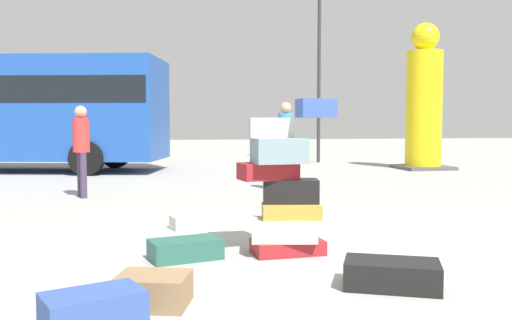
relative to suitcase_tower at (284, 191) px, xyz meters
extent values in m
plane|color=#9E9E99|center=(0.45, -0.20, -0.65)|extent=(80.00, 80.00, 0.00)
cube|color=maroon|center=(0.03, -0.02, -0.58)|extent=(0.75, 0.46, 0.15)
cube|color=beige|center=(-0.02, -0.06, -0.39)|extent=(0.72, 0.49, 0.23)
cube|color=#B28C33|center=(0.06, -0.05, -0.20)|extent=(0.64, 0.42, 0.15)
cube|color=black|center=(0.08, 0.05, -0.01)|extent=(0.62, 0.42, 0.25)
cube|color=maroon|center=(-0.16, 0.07, 0.20)|extent=(0.63, 0.42, 0.18)
cube|color=gray|center=(-0.07, -0.05, 0.42)|extent=(0.57, 0.36, 0.26)
cube|color=beige|center=(-0.11, 0.19, 0.65)|extent=(0.46, 0.26, 0.21)
cube|color=#334F99|center=(0.31, -0.09, 0.85)|extent=(0.40, 0.26, 0.19)
cube|color=maroon|center=(0.40, 1.21, -0.56)|extent=(0.52, 0.37, 0.18)
cube|color=black|center=(0.58, -1.33, -0.54)|extent=(0.88, 0.71, 0.23)
cube|color=beige|center=(-0.71, 1.59, -0.57)|extent=(0.82, 0.47, 0.17)
cube|color=olive|center=(-1.35, -1.39, -0.54)|extent=(0.62, 0.55, 0.23)
cube|color=#334F99|center=(-1.73, -1.92, -0.51)|extent=(0.71, 0.58, 0.29)
cube|color=#26594C|center=(-1.02, -0.05, -0.55)|extent=(0.77, 0.54, 0.20)
cylinder|color=black|center=(1.33, 5.13, -0.23)|extent=(0.12, 0.12, 0.85)
cylinder|color=black|center=(1.24, 4.93, -0.23)|extent=(0.12, 0.12, 0.85)
cylinder|color=#338CCC|center=(1.29, 5.03, 0.55)|extent=(0.30, 0.30, 0.70)
sphere|color=tan|center=(1.29, 5.03, 1.01)|extent=(0.22, 0.22, 0.22)
cylinder|color=#3F334C|center=(-2.62, 4.99, -0.24)|extent=(0.12, 0.12, 0.83)
cylinder|color=#3F334C|center=(-2.54, 4.78, -0.24)|extent=(0.12, 0.12, 0.83)
cylinder|color=red|center=(-2.58, 4.88, 0.49)|extent=(0.30, 0.30, 0.62)
sphere|color=tan|center=(-2.58, 4.88, 0.91)|extent=(0.22, 0.22, 0.22)
cylinder|color=yellow|center=(6.61, 9.45, 1.08)|extent=(1.04, 1.04, 3.48)
sphere|color=yellow|center=(6.61, 9.45, 3.23)|extent=(0.81, 0.81, 0.81)
cube|color=#4C4C4C|center=(6.61, 9.45, -0.60)|extent=(1.46, 1.46, 0.10)
cylinder|color=black|center=(-2.38, 11.64, -0.20)|extent=(0.93, 0.46, 0.90)
cylinder|color=black|center=(-2.97, 9.21, -0.20)|extent=(0.93, 0.46, 0.90)
cylinder|color=#333338|center=(4.41, 12.74, 2.71)|extent=(0.12, 0.12, 6.73)
camera|label=1|loc=(-1.36, -5.44, 0.70)|focal=38.23mm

